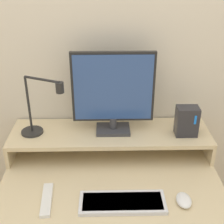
{
  "coord_description": "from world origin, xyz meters",
  "views": [
    {
      "loc": [
        -0.02,
        -0.86,
        1.68
      ],
      "look_at": [
        0.01,
        0.37,
        1.05
      ],
      "focal_mm": 50.0,
      "sensor_mm": 36.0,
      "label": 1
    }
  ],
  "objects_px": {
    "router_dock": "(187,121)",
    "keyboard": "(122,202)",
    "desk_lamp": "(39,113)",
    "remote_control": "(47,200)",
    "monitor": "(113,92)",
    "mouse": "(184,200)"
  },
  "relations": [
    {
      "from": "remote_control",
      "to": "router_dock",
      "type": "bearing_deg",
      "value": 26.79
    },
    {
      "from": "desk_lamp",
      "to": "keyboard",
      "type": "distance_m",
      "value": 0.59
    },
    {
      "from": "monitor",
      "to": "mouse",
      "type": "height_order",
      "value": "monitor"
    },
    {
      "from": "router_dock",
      "to": "mouse",
      "type": "bearing_deg",
      "value": -102.13
    },
    {
      "from": "mouse",
      "to": "monitor",
      "type": "bearing_deg",
      "value": 125.92
    },
    {
      "from": "keyboard",
      "to": "remote_control",
      "type": "bearing_deg",
      "value": 175.5
    },
    {
      "from": "desk_lamp",
      "to": "remote_control",
      "type": "bearing_deg",
      "value": -78.25
    },
    {
      "from": "mouse",
      "to": "keyboard",
      "type": "bearing_deg",
      "value": -179.65
    },
    {
      "from": "desk_lamp",
      "to": "mouse",
      "type": "height_order",
      "value": "desk_lamp"
    },
    {
      "from": "desk_lamp",
      "to": "mouse",
      "type": "bearing_deg",
      "value": -29.26
    },
    {
      "from": "monitor",
      "to": "desk_lamp",
      "type": "height_order",
      "value": "monitor"
    },
    {
      "from": "desk_lamp",
      "to": "remote_control",
      "type": "relative_size",
      "value": 1.57
    },
    {
      "from": "desk_lamp",
      "to": "router_dock",
      "type": "xyz_separation_m",
      "value": [
        0.73,
        -0.01,
        -0.05
      ]
    },
    {
      "from": "remote_control",
      "to": "desk_lamp",
      "type": "bearing_deg",
      "value": 101.75
    },
    {
      "from": "mouse",
      "to": "remote_control",
      "type": "height_order",
      "value": "mouse"
    },
    {
      "from": "router_dock",
      "to": "mouse",
      "type": "height_order",
      "value": "router_dock"
    },
    {
      "from": "monitor",
      "to": "keyboard",
      "type": "bearing_deg",
      "value": -85.73
    },
    {
      "from": "router_dock",
      "to": "remote_control",
      "type": "xyz_separation_m",
      "value": [
        -0.66,
        -0.33,
        -0.19
      ]
    },
    {
      "from": "monitor",
      "to": "desk_lamp",
      "type": "distance_m",
      "value": 0.38
    },
    {
      "from": "router_dock",
      "to": "keyboard",
      "type": "relative_size",
      "value": 0.42
    },
    {
      "from": "desk_lamp",
      "to": "router_dock",
      "type": "relative_size",
      "value": 2.05
    },
    {
      "from": "router_dock",
      "to": "keyboard",
      "type": "bearing_deg",
      "value": -133.2
    }
  ]
}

